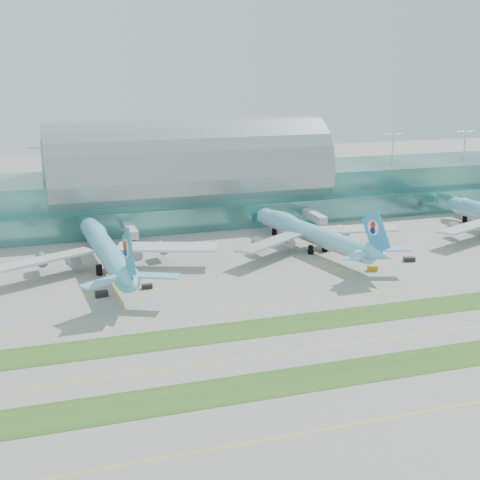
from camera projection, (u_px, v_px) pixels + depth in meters
name	position (u px, v px, depth m)	size (l,w,h in m)	color
ground	(304.00, 326.00, 174.72)	(700.00, 700.00, 0.00)	gray
terminal	(188.00, 186.00, 289.39)	(340.00, 69.10, 36.00)	#3D7A75
grass_strip_near	(353.00, 372.00, 148.96)	(420.00, 12.00, 0.08)	#2D591E
grass_strip_far	(301.00, 323.00, 176.54)	(420.00, 12.00, 0.08)	#2D591E
taxiline_a	(400.00, 416.00, 130.59)	(420.00, 0.35, 0.01)	yellow
taxiline_b	(326.00, 347.00, 161.84)	(420.00, 0.35, 0.01)	yellow
taxiline_c	(279.00, 303.00, 191.26)	(420.00, 0.35, 0.01)	yellow
taxiline_d	(254.00, 279.00, 211.49)	(420.00, 0.35, 0.01)	yellow
airliner_b	(106.00, 249.00, 219.38)	(74.39, 84.58, 23.27)	#65C4DF
airliner_c	(311.00, 232.00, 242.43)	(68.07, 78.36, 21.75)	#6CCBED
gse_c	(102.00, 294.00, 195.75)	(3.68, 1.95, 1.77)	black
gse_d	(147.00, 286.00, 202.80)	(3.23, 1.69, 1.38)	black
gse_e	(372.00, 268.00, 219.91)	(3.29, 1.66, 1.71)	#C58E0B
gse_f	(409.00, 259.00, 230.06)	(3.79, 2.13, 1.47)	black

